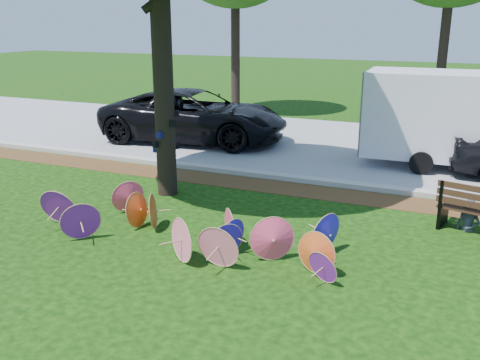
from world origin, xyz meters
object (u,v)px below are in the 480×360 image
object	(u,v)px
parasol_pile	(192,227)
cargo_trailer	(427,114)
person_left	(471,201)
black_van	(195,116)

from	to	relation	value
parasol_pile	cargo_trailer	xyz separation A→B (m)	(3.26, 7.31, 1.06)
person_left	cargo_trailer	bearing A→B (deg)	123.66
parasol_pile	black_van	xyz separation A→B (m)	(-3.86, 7.48, 0.47)
parasol_pile	cargo_trailer	bearing A→B (deg)	65.96
black_van	person_left	bearing A→B (deg)	-125.71
cargo_trailer	person_left	world-z (taller)	cargo_trailer
parasol_pile	black_van	size ratio (longest dim) A/B	1.01
black_van	parasol_pile	bearing A→B (deg)	-158.38
parasol_pile	black_van	world-z (taller)	black_van
parasol_pile	person_left	bearing A→B (deg)	30.69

